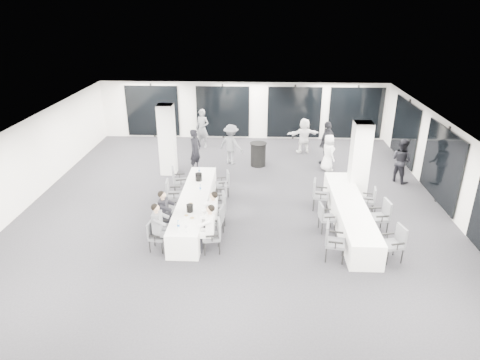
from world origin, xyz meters
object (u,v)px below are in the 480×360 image
at_px(chair_main_left_far, 178,179).
at_px(standing_guest_e, 328,150).
at_px(chair_main_left_second, 161,219).
at_px(chair_side_left_mid, 325,216).
at_px(banquet_table_side, 350,214).
at_px(chair_main_right_near, 214,234).
at_px(banquet_table_main, 195,207).
at_px(chair_main_left_fourth, 172,193).
at_px(chair_main_left_mid, 167,207).
at_px(standing_guest_a, 195,148).
at_px(ice_bucket_far, 199,177).
at_px(standing_guest_h, 402,157).
at_px(chair_main_right_fourth, 222,194).
at_px(standing_guest_d, 327,140).
at_px(chair_side_right_far, 370,198).
at_px(chair_main_right_mid, 220,206).
at_px(chair_main_left_near, 155,234).
at_px(chair_side_right_near, 395,241).
at_px(standing_guest_c, 231,142).
at_px(chair_main_right_second, 217,219).
at_px(cocktail_table, 258,154).
at_px(chair_main_right_far, 224,182).
at_px(chair_side_left_far, 318,193).
at_px(chair_side_left_near, 332,240).
at_px(standing_guest_f, 304,133).
at_px(ice_bucket_near, 190,208).
at_px(chair_side_right_mid, 381,215).

distance_m(chair_main_left_far, standing_guest_e, 6.25).
xyz_separation_m(chair_main_left_second, chair_side_left_mid, (4.86, 0.44, -0.02)).
relative_size(banquet_table_side, chair_main_right_near, 5.22).
relative_size(banquet_table_main, chair_main_left_fourth, 4.97).
height_order(chair_main_left_mid, standing_guest_a, standing_guest_a).
bearing_deg(ice_bucket_far, banquet_table_side, -17.57).
distance_m(banquet_table_main, standing_guest_h, 8.14).
height_order(banquet_table_side, chair_main_left_far, chair_main_left_far).
bearing_deg(chair_main_right_fourth, standing_guest_d, -44.70).
bearing_deg(standing_guest_d, chair_side_right_far, 48.18).
height_order(chair_main_right_mid, ice_bucket_far, chair_main_right_mid).
xyz_separation_m(chair_side_right_far, ice_bucket_far, (-5.70, 0.64, 0.39)).
bearing_deg(standing_guest_e, chair_main_left_fourth, 102.44).
bearing_deg(banquet_table_side, chair_main_left_second, -171.50).
bearing_deg(standing_guest_e, banquet_table_main, 111.10).
relative_size(chair_main_left_near, chair_main_right_fourth, 1.01).
xyz_separation_m(chair_side_right_near, chair_side_right_far, (-0.01, 2.78, -0.08)).
xyz_separation_m(standing_guest_c, standing_guest_e, (3.98, -0.61, -0.11)).
bearing_deg(chair_main_left_fourth, standing_guest_e, 117.93).
height_order(chair_main_right_second, standing_guest_e, standing_guest_e).
height_order(cocktail_table, standing_guest_e, standing_guest_e).
height_order(chair_main_left_mid, chair_main_right_far, chair_main_right_far).
xyz_separation_m(banquet_table_side, chair_main_right_second, (-4.02, -0.85, 0.19)).
bearing_deg(chair_side_left_far, standing_guest_d, 178.62).
bearing_deg(chair_side_left_near, standing_guest_c, -145.18).
height_order(chair_side_right_near, standing_guest_a, standing_guest_a).
relative_size(banquet_table_side, standing_guest_d, 2.38).
height_order(cocktail_table, chair_main_left_fourth, chair_main_left_fourth).
relative_size(chair_main_left_far, chair_main_right_fourth, 1.20).
height_order(standing_guest_d, standing_guest_f, standing_guest_d).
xyz_separation_m(chair_main_left_near, ice_bucket_near, (0.85, 0.90, 0.37)).
bearing_deg(banquet_table_side, chair_main_right_near, -157.53).
relative_size(chair_main_right_second, standing_guest_h, 0.51).
height_order(chair_main_right_mid, chair_main_right_far, chair_main_right_mid).
bearing_deg(standing_guest_e, chair_side_right_far, 172.32).
distance_m(cocktail_table, chair_main_left_fourth, 4.99).
bearing_deg(chair_main_left_near, chair_main_right_mid, 141.73).
xyz_separation_m(banquet_table_side, chair_main_left_fourth, (-5.70, 0.91, 0.20)).
distance_m(chair_main_right_second, ice_bucket_far, 2.56).
height_order(chair_main_right_far, standing_guest_a, standing_guest_a).
height_order(chair_side_left_near, standing_guest_c, standing_guest_c).
bearing_deg(chair_side_left_mid, chair_side_right_mid, 82.66).
xyz_separation_m(banquet_table_main, cocktail_table, (2.01, 4.71, 0.13)).
distance_m(chair_side_left_mid, standing_guest_h, 5.26).
xyz_separation_m(chair_main_left_fourth, ice_bucket_near, (0.87, -1.68, 0.29)).
bearing_deg(chair_side_right_far, chair_main_left_far, 91.67).
height_order(chair_main_left_near, standing_guest_a, standing_guest_a).
relative_size(standing_guest_f, standing_guest_h, 0.92).
bearing_deg(standing_guest_d, standing_guest_e, 34.74).
height_order(chair_side_right_mid, standing_guest_h, standing_guest_h).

